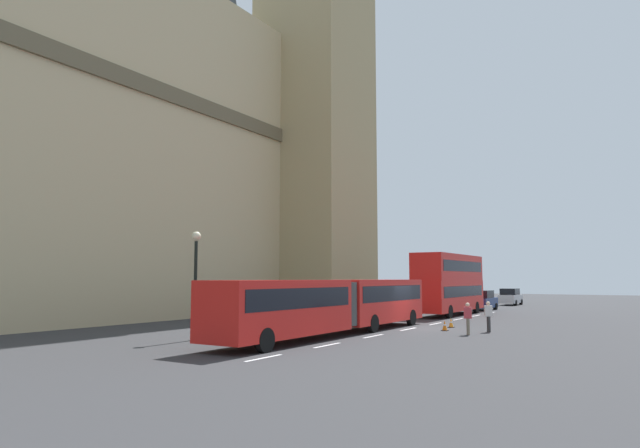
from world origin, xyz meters
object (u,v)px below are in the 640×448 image
object	(u,v)px
traffic_cone_middle	(451,323)
pedestrian_by_kerb	(488,315)
articulated_bus	(335,302)
sedan_lead	(483,300)
pedestrian_near_cones	(468,317)
street_lamp	(195,277)
double_decker_bus	(449,282)
sedan_trailing	(510,297)
traffic_cone_west	(445,326)

from	to	relation	value
traffic_cone_middle	pedestrian_by_kerb	bearing A→B (deg)	-121.20
articulated_bus	sedan_lead	world-z (taller)	articulated_bus
pedestrian_near_cones	pedestrian_by_kerb	distance (m)	2.19
sedan_lead	street_lamp	size ratio (longest dim) A/B	0.83
articulated_bus	traffic_cone_middle	xyz separation A→B (m)	(7.57, -3.75, -1.46)
double_decker_bus	sedan_trailing	bearing A→B (deg)	-0.55
sedan_lead	traffic_cone_west	size ratio (longest dim) A/B	7.59
street_lamp	pedestrian_near_cones	xyz separation A→B (m)	(9.57, -10.46, -2.14)
articulated_bus	sedan_trailing	xyz separation A→B (m)	(38.68, -0.19, -0.83)
street_lamp	traffic_cone_middle	bearing A→B (deg)	-31.78
traffic_cone_middle	pedestrian_near_cones	distance (m)	4.41
traffic_cone_west	pedestrian_near_cones	world-z (taller)	pedestrian_near_cones
sedan_lead	articulated_bus	bearing A→B (deg)	179.36
double_decker_bus	pedestrian_by_kerb	bearing A→B (deg)	-152.76
sedan_lead	traffic_cone_west	xyz separation A→B (m)	(-21.65, -3.81, -0.63)
double_decker_bus	sedan_trailing	distance (m)	20.28
sedan_trailing	pedestrian_by_kerb	bearing A→B (deg)	-169.16
sedan_lead	pedestrian_near_cones	world-z (taller)	sedan_lead
sedan_lead	traffic_cone_middle	xyz separation A→B (m)	(-19.45, -3.45, -0.63)
pedestrian_by_kerb	articulated_bus	bearing A→B (deg)	132.51
sedan_trailing	street_lamp	size ratio (longest dim) A/B	0.83
traffic_cone_west	pedestrian_by_kerb	xyz separation A→B (m)	(0.55, -2.35, 0.63)
articulated_bus	pedestrian_by_kerb	world-z (taller)	articulated_bus
traffic_cone_middle	street_lamp	world-z (taller)	street_lamp
double_decker_bus	traffic_cone_west	world-z (taller)	double_decker_bus
articulated_bus	pedestrian_near_cones	distance (m)	7.11
pedestrian_by_kerb	sedan_lead	bearing A→B (deg)	16.29
articulated_bus	pedestrian_by_kerb	bearing A→B (deg)	-47.49
pedestrian_near_cones	articulated_bus	bearing A→B (deg)	122.57
double_decker_bus	traffic_cone_middle	size ratio (longest dim) A/B	18.74
sedan_trailing	articulated_bus	bearing A→B (deg)	179.71
articulated_bus	street_lamp	world-z (taller)	street_lamp
articulated_bus	traffic_cone_west	xyz separation A→B (m)	(5.38, -4.11, -1.46)
articulated_bus	double_decker_bus	distance (m)	18.51
sedan_lead	traffic_cone_middle	bearing A→B (deg)	-169.93
traffic_cone_west	street_lamp	xyz separation A→B (m)	(-11.14, 8.62, 2.77)
articulated_bus	pedestrian_by_kerb	xyz separation A→B (m)	(5.93, -6.47, -0.83)
double_decker_bus	traffic_cone_west	bearing A→B (deg)	-162.57
articulated_bus	sedan_lead	size ratio (longest dim) A/B	4.22
traffic_cone_west	traffic_cone_middle	distance (m)	2.22
traffic_cone_middle	pedestrian_near_cones	bearing A→B (deg)	-149.76
sedan_trailing	double_decker_bus	bearing A→B (deg)	179.45
street_lamp	sedan_trailing	bearing A→B (deg)	-6.03
double_decker_bus	pedestrian_near_cones	world-z (taller)	double_decker_bus
double_decker_bus	sedan_trailing	xyz separation A→B (m)	(20.20, -0.19, -1.80)
double_decker_bus	pedestrian_near_cones	size ratio (longest dim) A/B	6.43
traffic_cone_west	traffic_cone_middle	world-z (taller)	same
traffic_cone_west	street_lamp	size ratio (longest dim) A/B	0.11
pedestrian_near_cones	pedestrian_by_kerb	world-z (taller)	same
sedan_trailing	pedestrian_near_cones	size ratio (longest dim) A/B	2.60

